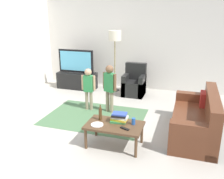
{
  "coord_description": "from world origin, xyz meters",
  "views": [
    {
      "loc": [
        1.6,
        -4.39,
        2.36
      ],
      "look_at": [
        0.0,
        0.6,
        0.65
      ],
      "focal_mm": 39.65,
      "sensor_mm": 36.0,
      "label": 1
    }
  ],
  "objects_px": {
    "armchair": "(134,85)",
    "coffee_table": "(114,127)",
    "tv_stand": "(77,81)",
    "bottle": "(100,114)",
    "floor_lamp": "(115,39)",
    "soda_can": "(133,121)",
    "plate": "(97,125)",
    "book_stack": "(119,118)",
    "child_center": "(110,84)",
    "couch": "(198,122)",
    "tv": "(76,62)",
    "child_near_tv": "(89,85)",
    "tv_remote": "(125,129)"
  },
  "relations": [
    {
      "from": "tv_remote",
      "to": "soda_can",
      "type": "relative_size",
      "value": 1.42
    },
    {
      "from": "couch",
      "to": "tv_remote",
      "type": "relative_size",
      "value": 10.59
    },
    {
      "from": "tv_remote",
      "to": "plate",
      "type": "relative_size",
      "value": 0.77
    },
    {
      "from": "floor_lamp",
      "to": "coffee_table",
      "type": "xyz_separation_m",
      "value": [
        0.94,
        -3.06,
        -1.17
      ]
    },
    {
      "from": "child_center",
      "to": "soda_can",
      "type": "relative_size",
      "value": 9.52
    },
    {
      "from": "tv_stand",
      "to": "plate",
      "type": "bearing_deg",
      "value": -58.79
    },
    {
      "from": "couch",
      "to": "bottle",
      "type": "xyz_separation_m",
      "value": [
        -1.73,
        -0.77,
        0.25
      ]
    },
    {
      "from": "tv_stand",
      "to": "bottle",
      "type": "xyz_separation_m",
      "value": [
        1.81,
        -2.8,
        0.3
      ]
    },
    {
      "from": "couch",
      "to": "coffee_table",
      "type": "bearing_deg",
      "value": -148.76
    },
    {
      "from": "tv",
      "to": "bottle",
      "type": "height_order",
      "value": "tv"
    },
    {
      "from": "child_near_tv",
      "to": "tv_remote",
      "type": "xyz_separation_m",
      "value": [
        1.31,
        -1.55,
        -0.19
      ]
    },
    {
      "from": "floor_lamp",
      "to": "soda_can",
      "type": "distance_m",
      "value": 3.38
    },
    {
      "from": "floor_lamp",
      "to": "tv",
      "type": "bearing_deg",
      "value": -171.63
    },
    {
      "from": "soda_can",
      "to": "plate",
      "type": "relative_size",
      "value": 0.55
    },
    {
      "from": "tv",
      "to": "armchair",
      "type": "distance_m",
      "value": 1.9
    },
    {
      "from": "child_center",
      "to": "bottle",
      "type": "relative_size",
      "value": 3.93
    },
    {
      "from": "coffee_table",
      "to": "tv_remote",
      "type": "bearing_deg",
      "value": -28.61
    },
    {
      "from": "child_center",
      "to": "plate",
      "type": "bearing_deg",
      "value": -79.54
    },
    {
      "from": "child_near_tv",
      "to": "book_stack",
      "type": "xyz_separation_m",
      "value": [
        1.15,
        -1.31,
        -0.11
      ]
    },
    {
      "from": "tv_stand",
      "to": "book_stack",
      "type": "height_order",
      "value": "book_stack"
    },
    {
      "from": "coffee_table",
      "to": "tv",
      "type": "bearing_deg",
      "value": 126.22
    },
    {
      "from": "tv",
      "to": "child_center",
      "type": "distance_m",
      "value": 2.11
    },
    {
      "from": "tv",
      "to": "book_stack",
      "type": "bearing_deg",
      "value": -51.9
    },
    {
      "from": "tv_stand",
      "to": "child_near_tv",
      "type": "bearing_deg",
      "value": -55.37
    },
    {
      "from": "tv_stand",
      "to": "coffee_table",
      "type": "relative_size",
      "value": 1.2
    },
    {
      "from": "tv_stand",
      "to": "book_stack",
      "type": "xyz_separation_m",
      "value": [
        2.16,
        -2.78,
        0.26
      ]
    },
    {
      "from": "floor_lamp",
      "to": "soda_can",
      "type": "height_order",
      "value": "floor_lamp"
    },
    {
      "from": "book_stack",
      "to": "tv",
      "type": "bearing_deg",
      "value": 128.1
    },
    {
      "from": "book_stack",
      "to": "plate",
      "type": "relative_size",
      "value": 1.44
    },
    {
      "from": "couch",
      "to": "floor_lamp",
      "type": "height_order",
      "value": "floor_lamp"
    },
    {
      "from": "tv_stand",
      "to": "soda_can",
      "type": "distance_m",
      "value": 3.72
    },
    {
      "from": "tv_stand",
      "to": "soda_can",
      "type": "xyz_separation_m",
      "value": [
        2.43,
        -2.8,
        0.24
      ]
    },
    {
      "from": "couch",
      "to": "armchair",
      "type": "relative_size",
      "value": 2.0
    },
    {
      "from": "tv",
      "to": "soda_can",
      "type": "height_order",
      "value": "tv"
    },
    {
      "from": "tv_stand",
      "to": "child_center",
      "type": "relative_size",
      "value": 1.05
    },
    {
      "from": "armchair",
      "to": "tv_remote",
      "type": "distance_m",
      "value": 3.03
    },
    {
      "from": "armchair",
      "to": "coffee_table",
      "type": "xyz_separation_m",
      "value": [
        0.29,
        -2.87,
        0.07
      ]
    },
    {
      "from": "tv_stand",
      "to": "floor_lamp",
      "type": "distance_m",
      "value": 1.76
    },
    {
      "from": "tv_stand",
      "to": "child_near_tv",
      "type": "relative_size",
      "value": 1.17
    },
    {
      "from": "floor_lamp",
      "to": "book_stack",
      "type": "relative_size",
      "value": 5.63
    },
    {
      "from": "tv_remote",
      "to": "tv",
      "type": "bearing_deg",
      "value": 151.49
    },
    {
      "from": "tv_stand",
      "to": "bottle",
      "type": "bearing_deg",
      "value": -57.13
    },
    {
      "from": "couch",
      "to": "bottle",
      "type": "relative_size",
      "value": 6.19
    },
    {
      "from": "soda_can",
      "to": "tv",
      "type": "bearing_deg",
      "value": 131.14
    },
    {
      "from": "tv_stand",
      "to": "armchair",
      "type": "height_order",
      "value": "armchair"
    },
    {
      "from": "child_center",
      "to": "coffee_table",
      "type": "distance_m",
      "value": 1.59
    },
    {
      "from": "coffee_table",
      "to": "tv_remote",
      "type": "relative_size",
      "value": 5.88
    },
    {
      "from": "child_near_tv",
      "to": "floor_lamp",
      "type": "bearing_deg",
      "value": 84.5
    },
    {
      "from": "book_stack",
      "to": "soda_can",
      "type": "distance_m",
      "value": 0.27
    },
    {
      "from": "child_near_tv",
      "to": "plate",
      "type": "bearing_deg",
      "value": -62.3
    }
  ]
}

